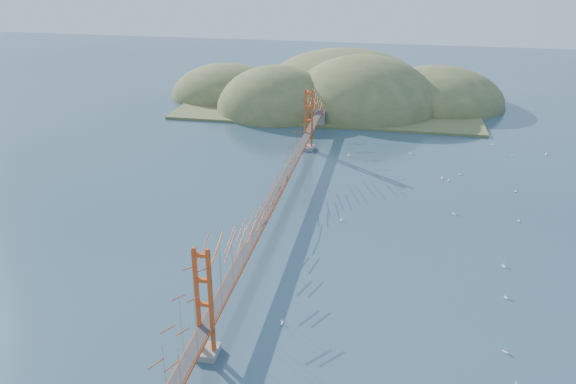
% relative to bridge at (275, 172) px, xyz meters
% --- Properties ---
extents(ground, '(320.00, 320.00, 0.00)m').
position_rel_bridge_xyz_m(ground, '(0.00, -0.18, -7.01)').
color(ground, '#2D495A').
rests_on(ground, ground).
extents(bridge, '(2.20, 94.40, 12.00)m').
position_rel_bridge_xyz_m(bridge, '(0.00, 0.00, 0.00)').
color(bridge, gray).
rests_on(bridge, ground).
extents(far_headlands, '(84.00, 58.00, 25.00)m').
position_rel_bridge_xyz_m(far_headlands, '(2.21, 68.33, -7.01)').
color(far_headlands, olive).
rests_on(far_headlands, ground).
extents(sailboat_0, '(0.47, 0.58, 0.69)m').
position_rel_bridge_xyz_m(sailboat_0, '(9.51, 0.77, -6.86)').
color(sailboat_0, white).
rests_on(sailboat_0, ground).
extents(sailboat_15, '(0.59, 0.64, 0.73)m').
position_rel_bridge_xyz_m(sailboat_15, '(24.49, 19.75, -6.85)').
color(sailboat_15, white).
rests_on(sailboat_15, ground).
extents(sailboat_16, '(0.60, 0.60, 0.67)m').
position_rel_bridge_xyz_m(sailboat_16, '(27.55, 22.13, -6.86)').
color(sailboat_16, white).
rests_on(sailboat_16, ground).
extents(sailboat_6, '(0.56, 0.56, 0.62)m').
position_rel_bridge_xyz_m(sailboat_6, '(29.57, -14.75, -6.87)').
color(sailboat_6, white).
rests_on(sailboat_6, ground).
extents(sailboat_2, '(0.60, 0.60, 0.63)m').
position_rel_bridge_xyz_m(sailboat_2, '(28.07, -24.36, -6.86)').
color(sailboat_2, white).
rests_on(sailboat_2, ground).
extents(sailboat_3, '(0.66, 0.65, 0.74)m').
position_rel_bridge_xyz_m(sailboat_3, '(8.00, 27.72, -6.85)').
color(sailboat_3, white).
rests_on(sailboat_3, ground).
extents(sailboat_5, '(0.63, 0.63, 0.69)m').
position_rel_bridge_xyz_m(sailboat_5, '(30.36, -7.82, -6.86)').
color(sailboat_5, white).
rests_on(sailboat_5, ground).
extents(sailboat_4, '(0.62, 0.62, 0.65)m').
position_rel_bridge_xyz_m(sailboat_4, '(25.41, 18.70, -6.86)').
color(sailboat_4, white).
rests_on(sailboat_4, ground).
extents(sailboat_8, '(0.58, 0.58, 0.60)m').
position_rel_bridge_xyz_m(sailboat_8, '(35.63, 16.21, -6.87)').
color(sailboat_8, white).
rests_on(sailboat_8, ground).
extents(sailboat_14, '(0.54, 0.57, 0.64)m').
position_rel_bridge_xyz_m(sailboat_14, '(34.32, 5.43, -6.86)').
color(sailboat_14, white).
rests_on(sailboat_14, ground).
extents(sailboat_12, '(0.62, 0.50, 0.73)m').
position_rel_bridge_xyz_m(sailboat_12, '(19.35, 31.17, -6.85)').
color(sailboat_12, white).
rests_on(sailboat_12, ground).
extents(sailboat_7, '(0.51, 0.42, 0.59)m').
position_rel_bridge_xyz_m(sailboat_7, '(35.24, 39.53, -6.87)').
color(sailboat_7, white).
rests_on(sailboat_7, ground).
extents(sailboat_1, '(0.62, 0.62, 0.65)m').
position_rel_bridge_xyz_m(sailboat_1, '(25.43, 6.00, -6.86)').
color(sailboat_1, white).
rests_on(sailboat_1, ground).
extents(sailboat_17, '(0.50, 0.50, 0.56)m').
position_rel_bridge_xyz_m(sailboat_17, '(37.81, 33.45, -6.87)').
color(sailboat_17, white).
rests_on(sailboat_17, ground).
extents(sailboat_10, '(0.49, 0.60, 0.70)m').
position_rel_bridge_xyz_m(sailboat_10, '(6.00, -24.08, -6.85)').
color(sailboat_10, white).
rests_on(sailboat_10, ground).
extents(sailboat_extra_0, '(0.50, 0.62, 0.73)m').
position_rel_bridge_xyz_m(sailboat_extra_0, '(44.29, 35.67, -6.85)').
color(sailboat_extra_0, white).
rests_on(sailboat_extra_0, ground).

